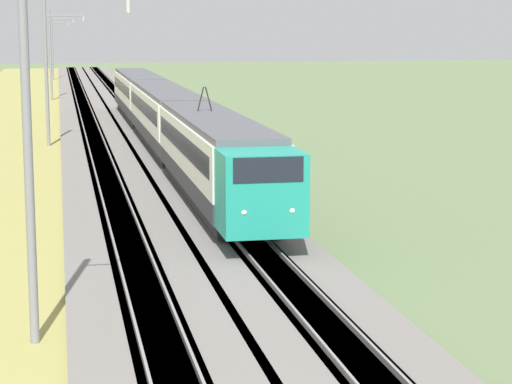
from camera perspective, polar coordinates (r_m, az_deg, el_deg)
ballast_main at (r=66.24m, az=-9.20°, el=2.83°), size 240.00×4.40×0.30m
ballast_adjacent at (r=66.50m, az=-5.63°, el=2.93°), size 240.00×4.40×0.30m
track_main at (r=66.24m, az=-9.20°, el=2.84°), size 240.00×1.57×0.45m
track_adjacent at (r=66.50m, az=-5.63°, el=2.94°), size 240.00×1.57×0.45m
passenger_train at (r=61.47m, az=-5.22°, el=4.46°), size 61.13×2.83×5.01m
catenary_mast_near at (r=23.87m, az=-12.77°, el=2.25°), size 0.22×2.56×9.21m
catenary_mast_mid at (r=64.61m, az=-11.84°, el=6.68°), size 0.22×2.56×9.21m
catenary_mast_far at (r=105.44m, az=-11.63°, el=7.71°), size 0.22×2.56×9.29m
catenary_mast_distant at (r=146.28m, az=-11.54°, el=8.09°), size 0.22×2.56×9.04m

